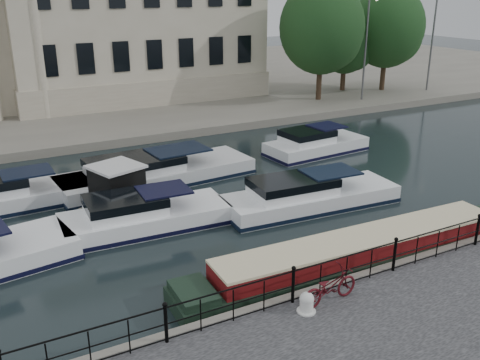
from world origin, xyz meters
The scene contains 11 objects.
ground_plane centered at (0.00, 0.00, 0.00)m, with size 160.00×160.00×0.00m, color black.
far_bank centered at (0.00, 39.00, 0.28)m, with size 120.00×42.00×0.55m, color #6B665B.
railing centered at (0.00, -2.25, 1.20)m, with size 24.14×0.14×1.22m.
civic_building centered at (-1.00, 34.71, 7.04)m, with size 53.55×31.84×16.85m.
lamp_posts centered at (26.00, 20.70, 4.80)m, with size 8.24×1.55×8.07m.
bicycle centered at (0.95, -2.77, 1.08)m, with size 0.71×2.04×1.07m, color #470C13.
mooring_bollard centered at (0.08, -2.85, 0.85)m, with size 0.56×0.56×0.64m.
narrowboat centered at (3.99, -0.75, 0.37)m, with size 14.30×2.44×1.52m.
harbour_hut centered at (-2.24, 8.38, 0.95)m, with size 3.32×3.03×2.17m.
cabin_cruisers centered at (-1.02, 8.13, 0.37)m, with size 28.60×9.90×1.99m.
trees centered at (22.70, 22.86, 5.76)m, with size 14.36×8.22×9.58m.
Camera 1 is at (-7.92, -13.65, 9.46)m, focal length 40.00 mm.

